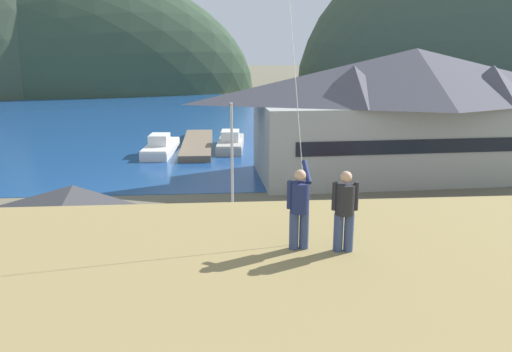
{
  "coord_description": "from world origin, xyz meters",
  "views": [
    {
      "loc": [
        -3.05,
        -18.52,
        10.87
      ],
      "look_at": [
        -0.92,
        9.0,
        3.68
      ],
      "focal_mm": 34.67,
      "sensor_mm": 36.0,
      "label": 1
    }
  ],
  "objects": [
    {
      "name": "storage_shed_near_lot",
      "position": [
        -9.56,
        3.2,
        2.56
      ],
      "size": [
        8.37,
        5.99,
        4.94
      ],
      "color": "beige",
      "rests_on": "ground"
    },
    {
      "name": "moored_boat_wharfside",
      "position": [
        -9.14,
        33.26,
        0.72
      ],
      "size": [
        3.35,
        8.62,
        2.16
      ],
      "color": "silver",
      "rests_on": "ground"
    },
    {
      "name": "parking_lot_pad",
      "position": [
        0.0,
        5.0,
        0.05
      ],
      "size": [
        40.0,
        20.0,
        0.1
      ],
      "primitive_type": "cube",
      "color": "gray",
      "rests_on": "ground"
    },
    {
      "name": "ground_plane",
      "position": [
        0.0,
        0.0,
        0.0
      ],
      "size": [
        600.0,
        600.0,
        0.0
      ],
      "primitive_type": "plane",
      "color": "#66604C"
    },
    {
      "name": "parked_car_mid_row_far",
      "position": [
        8.77,
        6.84,
        1.06
      ],
      "size": [
        4.32,
        2.3,
        1.82
      ],
      "color": "red",
      "rests_on": "parking_lot_pad"
    },
    {
      "name": "person_kite_flyer",
      "position": [
        -1.38,
        -8.75,
        7.65
      ],
      "size": [
        0.52,
        0.67,
        1.86
      ],
      "color": "#384770",
      "rests_on": "grassy_hill_foreground"
    },
    {
      "name": "wharf_dock",
      "position": [
        -5.41,
        36.5,
        0.35
      ],
      "size": [
        3.2,
        15.94,
        0.7
      ],
      "color": "#70604C",
      "rests_on": "ground"
    },
    {
      "name": "bay_water",
      "position": [
        0.0,
        60.0,
        0.01
      ],
      "size": [
        360.0,
        84.0,
        0.03
      ],
      "primitive_type": "cube",
      "color": "navy",
      "rests_on": "ground"
    },
    {
      "name": "parking_light_pole",
      "position": [
        -2.25,
        10.55,
        4.45
      ],
      "size": [
        0.24,
        0.78,
        7.62
      ],
      "color": "#ADADB2",
      "rests_on": "parking_lot_pad"
    },
    {
      "name": "person_companion",
      "position": [
        -0.46,
        -8.96,
        7.63
      ],
      "size": [
        0.55,
        0.4,
        1.74
      ],
      "color": "#384770",
      "rests_on": "grassy_hill_foreground"
    },
    {
      "name": "moored_boat_outer_mooring",
      "position": [
        -1.71,
        35.11,
        0.72
      ],
      "size": [
        3.35,
        8.55,
        2.16
      ],
      "color": "#A8A399",
      "rests_on": "ground"
    },
    {
      "name": "harbor_lodge",
      "position": [
        13.57,
        22.52,
        5.75
      ],
      "size": [
        28.24,
        12.09,
        10.82
      ],
      "color": "#999E99",
      "rests_on": "ground"
    }
  ]
}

